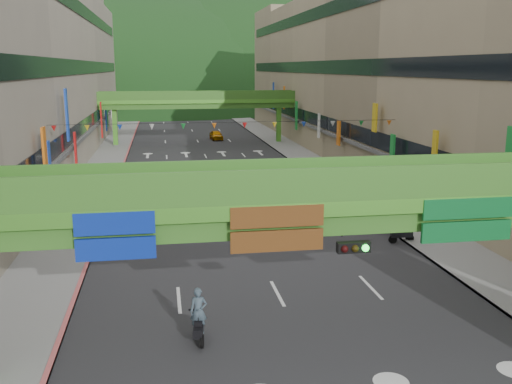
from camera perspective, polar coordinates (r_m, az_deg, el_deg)
road_slab at (r=63.13m, az=-4.79°, el=3.05°), size 18.00×140.00×0.02m
sidewalk_left at (r=63.20m, az=-14.79°, el=2.75°), size 4.00×140.00×0.15m
sidewalk_right at (r=64.93m, az=4.95°, el=3.36°), size 4.00×140.00×0.15m
curb_left at (r=63.05m, az=-13.07°, el=2.83°), size 0.20×140.00×0.18m
curb_right at (r=64.48m, az=3.31°, el=3.34°), size 0.20×140.00×0.18m
building_row_left at (r=63.64m, az=-22.51°, el=10.79°), size 12.80×95.00×19.00m
building_row_right at (r=66.56m, az=11.87°, el=11.49°), size 12.80×95.00×19.00m
overpass_near at (r=19.13m, az=9.02°, el=-2.90°), size 28.00×12.27×7.10m
overpass_far at (r=77.41m, az=-5.80°, el=8.77°), size 28.00×2.20×7.10m
hill_left at (r=172.69m, az=-12.91°, el=8.69°), size 168.00×140.00×112.00m
hill_right at (r=194.70m, az=-0.59°, el=9.38°), size 208.00×176.00×128.00m
bunting_string at (r=42.61m, az=-2.67°, el=6.66°), size 26.00×0.36×0.47m
scooter_rider_near at (r=22.09m, az=-5.76°, el=-12.29°), size 0.71×1.60×2.12m
scooter_rider_mid at (r=37.65m, az=1.21°, el=-1.56°), size 0.94×1.60×2.18m
scooter_rider_left at (r=39.01m, az=-12.61°, el=-1.63°), size 0.95×1.60×1.93m
scooter_rider_far at (r=44.33m, az=-10.35°, el=0.23°), size 0.89×1.60×2.02m
parked_scooter_row at (r=38.77m, az=11.76°, el=-2.34°), size 1.60×9.35×1.08m
car_silver at (r=48.08m, az=-11.64°, el=0.78°), size 1.60×4.51×1.48m
car_yellow at (r=82.21m, az=-4.00°, el=5.69°), size 1.86×3.99×1.32m
pedestrian_dark at (r=48.12m, az=8.66°, el=1.06°), size 1.10×0.77×1.74m
pedestrian_blue at (r=46.31m, az=12.58°, el=0.35°), size 0.86×0.73×1.57m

